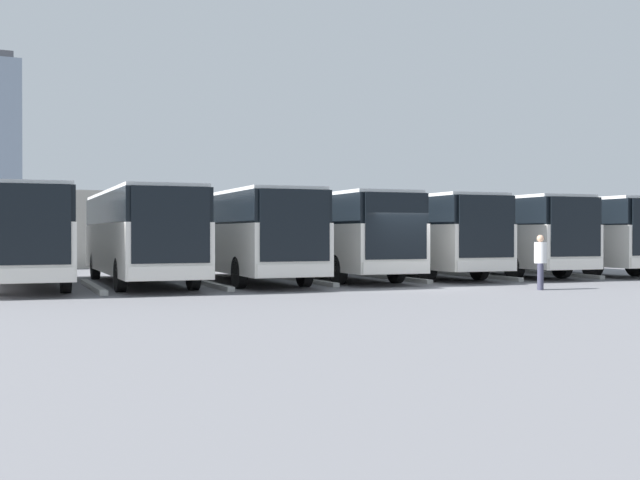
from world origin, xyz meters
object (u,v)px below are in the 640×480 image
(bus_1, at_px, (487,233))
(bus_5, at_px, (139,233))
(bus_0, at_px, (558,233))
(pedestrian, at_px, (540,260))
(bus_3, at_px, (329,233))
(bus_2, at_px, (409,233))
(bus_4, at_px, (242,233))
(bus_6, at_px, (23,233))

(bus_1, height_order, bus_5, same)
(bus_0, distance_m, pedestrian, 11.75)
(bus_3, bearing_deg, bus_2, -173.19)
(bus_1, bearing_deg, bus_0, -179.32)
(bus_4, relative_size, bus_5, 1.00)
(bus_1, distance_m, bus_4, 11.54)
(bus_4, relative_size, bus_6, 1.00)
(bus_2, height_order, bus_6, same)
(bus_0, xyz_separation_m, bus_3, (11.54, -0.46, 0.00))
(pedestrian, bearing_deg, bus_2, 36.50)
(bus_4, bearing_deg, bus_3, -170.09)
(bus_1, relative_size, bus_5, 1.00)
(bus_0, height_order, bus_4, same)
(bus_6, bearing_deg, bus_3, -176.85)
(bus_3, height_order, pedestrian, bus_3)
(pedestrian, bearing_deg, bus_5, 92.77)
(bus_2, bearing_deg, bus_5, 6.39)
(bus_0, relative_size, bus_1, 1.00)
(bus_6, bearing_deg, bus_0, -177.28)
(pedestrian, bearing_deg, bus_4, 80.89)
(bus_5, xyz_separation_m, bus_6, (3.85, -0.50, 0.00))
(bus_0, distance_m, bus_1, 3.85)
(bus_5, xyz_separation_m, pedestrian, (-10.89, 8.48, -0.89))
(bus_2, relative_size, bus_5, 1.00)
(bus_0, xyz_separation_m, bus_6, (23.08, -0.76, 0.00))
(bus_0, relative_size, bus_5, 1.00)
(bus_5, bearing_deg, bus_2, -173.61)
(bus_5, bearing_deg, pedestrian, 146.71)
(bus_1, distance_m, pedestrian, 9.65)
(bus_5, bearing_deg, bus_3, -173.83)
(bus_6, height_order, pedestrian, bus_6)
(bus_0, relative_size, pedestrian, 6.81)
(bus_4, distance_m, bus_5, 3.85)
(bus_0, bearing_deg, bus_3, 2.30)
(bus_1, relative_size, bus_2, 1.00)
(bus_3, distance_m, bus_4, 3.86)
(bus_1, height_order, pedestrian, bus_1)
(bus_1, relative_size, bus_3, 1.00)
(bus_0, height_order, bus_6, same)
(pedestrian, bearing_deg, bus_6, 99.31)
(bus_2, height_order, pedestrian, bus_2)
(bus_6, bearing_deg, pedestrian, 153.24)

